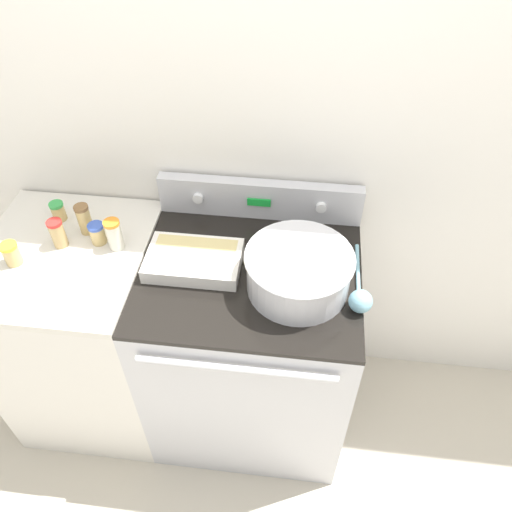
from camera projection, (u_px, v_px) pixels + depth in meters
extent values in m
plane|color=beige|center=(242.00, 474.00, 2.19)|extent=(12.00, 12.00, 0.00)
cube|color=silver|center=(262.00, 140.00, 1.81)|extent=(8.00, 0.05, 2.50)
cube|color=#BCBCC1|center=(251.00, 349.00, 2.10)|extent=(0.79, 0.67, 0.93)
cube|color=black|center=(250.00, 273.00, 1.77)|extent=(0.79, 0.67, 0.02)
cylinder|color=silver|center=(236.00, 369.00, 1.57)|extent=(0.65, 0.02, 0.02)
cube|color=#BCBCC1|center=(260.00, 199.00, 1.93)|extent=(0.79, 0.05, 0.16)
cylinder|color=white|center=(198.00, 198.00, 1.92)|extent=(0.04, 0.02, 0.04)
cylinder|color=white|center=(321.00, 208.00, 1.88)|extent=(0.04, 0.02, 0.04)
cube|color=green|center=(259.00, 203.00, 1.90)|extent=(0.09, 0.01, 0.03)
cube|color=silver|center=(91.00, 333.00, 2.16)|extent=(0.61, 0.67, 0.93)
cube|color=silver|center=(60.00, 255.00, 1.83)|extent=(0.61, 0.67, 0.03)
cylinder|color=silver|center=(298.00, 272.00, 1.66)|extent=(0.34, 0.34, 0.15)
torus|color=silver|center=(300.00, 257.00, 1.61)|extent=(0.36, 0.36, 0.01)
cylinder|color=beige|center=(299.00, 260.00, 1.62)|extent=(0.32, 0.32, 0.02)
cube|color=silver|center=(194.00, 260.00, 1.76)|extent=(0.33, 0.21, 0.05)
cube|color=#D1BC7A|center=(194.00, 258.00, 1.75)|extent=(0.29, 0.19, 0.03)
cylinder|color=#7AB2C6|center=(358.00, 275.00, 1.74)|extent=(0.01, 0.30, 0.01)
sphere|color=#7AB2C6|center=(361.00, 301.00, 1.61)|extent=(0.08, 0.08, 0.08)
cylinder|color=beige|center=(115.00, 236.00, 1.80)|extent=(0.06, 0.06, 0.11)
cylinder|color=orange|center=(111.00, 223.00, 1.75)|extent=(0.06, 0.06, 0.01)
cylinder|color=tan|center=(98.00, 235.00, 1.83)|extent=(0.06, 0.06, 0.07)
cylinder|color=#3856B7|center=(95.00, 226.00, 1.80)|extent=(0.06, 0.06, 0.01)
cylinder|color=tan|center=(85.00, 220.00, 1.86)|extent=(0.05, 0.05, 0.11)
cylinder|color=brown|center=(81.00, 208.00, 1.81)|extent=(0.05, 0.05, 0.01)
cylinder|color=tan|center=(58.00, 235.00, 1.81)|extent=(0.05, 0.05, 0.10)
cylinder|color=red|center=(54.00, 223.00, 1.77)|extent=(0.05, 0.05, 0.01)
cylinder|color=tan|center=(59.00, 212.00, 1.92)|extent=(0.05, 0.05, 0.07)
cylinder|color=green|center=(56.00, 205.00, 1.90)|extent=(0.05, 0.05, 0.01)
cylinder|color=tan|center=(12.00, 255.00, 1.75)|extent=(0.06, 0.06, 0.07)
cylinder|color=yellow|center=(8.00, 246.00, 1.72)|extent=(0.06, 0.06, 0.01)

